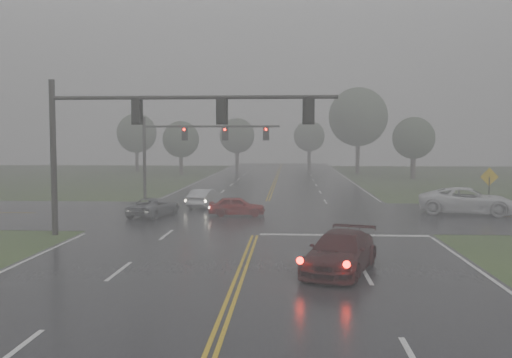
# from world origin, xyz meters

# --- Properties ---
(ground) EXTENTS (180.00, 180.00, 0.00)m
(ground) POSITION_xyz_m (0.00, 0.00, 0.00)
(ground) COLOR #2B421C
(ground) RESTS_ON ground
(main_road) EXTENTS (18.00, 160.00, 0.02)m
(main_road) POSITION_xyz_m (0.00, 20.00, 0.00)
(main_road) COLOR black
(main_road) RESTS_ON ground
(cross_street) EXTENTS (120.00, 14.00, 0.02)m
(cross_street) POSITION_xyz_m (0.00, 22.00, 0.00)
(cross_street) COLOR black
(cross_street) RESTS_ON ground
(stop_bar) EXTENTS (8.50, 0.50, 0.01)m
(stop_bar) POSITION_xyz_m (4.50, 14.40, 0.00)
(stop_bar) COLOR silver
(stop_bar) RESTS_ON ground
(sedan_maroon) EXTENTS (3.52, 5.38, 1.45)m
(sedan_maroon) POSITION_xyz_m (3.61, 6.41, 0.00)
(sedan_maroon) COLOR black
(sedan_maroon) RESTS_ON ground
(sedan_red) EXTENTS (3.64, 1.58, 1.22)m
(sedan_red) POSITION_xyz_m (-1.60, 21.46, 0.00)
(sedan_red) COLOR #9B0E0F
(sedan_red) RESTS_ON ground
(sedan_silver) EXTENTS (2.09, 4.15, 1.30)m
(sedan_silver) POSITION_xyz_m (-4.35, 25.92, 0.00)
(sedan_silver) COLOR #BABEC3
(sedan_silver) RESTS_ON ground
(car_grey) EXTENTS (3.01, 4.58, 1.17)m
(car_grey) POSITION_xyz_m (-6.79, 20.87, 0.00)
(car_grey) COLOR #595C61
(car_grey) RESTS_ON ground
(pickup_white) EXTENTS (6.69, 4.32, 1.71)m
(pickup_white) POSITION_xyz_m (13.29, 23.22, 0.00)
(pickup_white) COLOR white
(pickup_white) RESTS_ON ground
(signal_gantry_near) EXTENTS (14.43, 0.34, 7.85)m
(signal_gantry_near) POSITION_xyz_m (-5.75, 13.84, 5.53)
(signal_gantry_near) COLOR black
(signal_gantry_near) RESTS_ON ground
(signal_gantry_far) EXTENTS (11.23, 0.34, 6.69)m
(signal_gantry_far) POSITION_xyz_m (-6.78, 31.80, 4.68)
(signal_gantry_far) COLOR black
(signal_gantry_far) RESTS_ON ground
(sign_diamond_east) EXTENTS (1.23, 0.12, 2.96)m
(sign_diamond_east) POSITION_xyz_m (15.11, 24.70, 1.99)
(sign_diamond_east) COLOR black
(sign_diamond_east) RESTS_ON ground
(tree_nw_a) EXTENTS (5.00, 5.00, 7.35)m
(tree_nw_a) POSITION_xyz_m (-13.20, 62.89, 4.83)
(tree_nw_a) COLOR #382B24
(tree_nw_a) RESTS_ON ground
(tree_ne_a) EXTENTS (8.25, 8.25, 12.11)m
(tree_ne_a) POSITION_xyz_m (11.20, 66.52, 7.97)
(tree_ne_a) COLOR #382B24
(tree_ne_a) RESTS_ON ground
(tree_n_mid) EXTENTS (5.61, 5.61, 8.24)m
(tree_n_mid) POSITION_xyz_m (-6.79, 76.59, 5.41)
(tree_n_mid) COLOR #382B24
(tree_n_mid) RESTS_ON ground
(tree_e_near) EXTENTS (5.18, 5.18, 7.61)m
(tree_e_near) POSITION_xyz_m (16.86, 56.87, 4.99)
(tree_e_near) COLOR #382B24
(tree_e_near) RESTS_ON ground
(tree_nw_b) EXTENTS (5.97, 5.97, 8.77)m
(tree_nw_b) POSITION_xyz_m (-21.52, 70.94, 5.77)
(tree_nw_b) COLOR #382B24
(tree_nw_b) RESTS_ON ground
(tree_n_far) EXTENTS (5.60, 5.60, 8.22)m
(tree_n_far) POSITION_xyz_m (5.12, 88.68, 5.40)
(tree_n_far) COLOR #382B24
(tree_n_far) RESTS_ON ground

